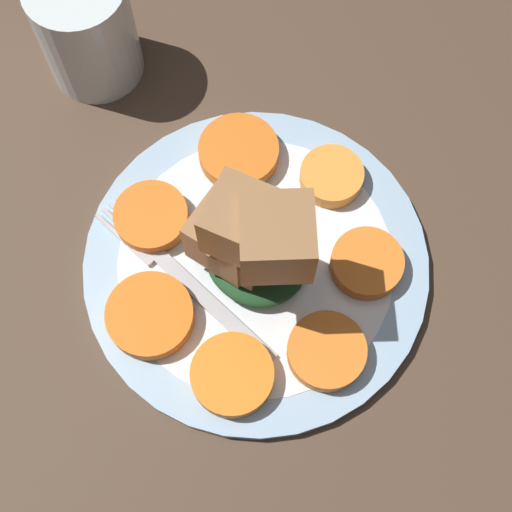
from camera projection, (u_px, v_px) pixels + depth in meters
The scene contains 12 objects.
table_slab at pixel (256, 270), 55.50cm from camera, with size 120.00×120.00×2.00cm, color #4C3828.
plate at pixel (256, 263), 54.08cm from camera, with size 26.10×26.10×1.05cm.
carrot_slice_0 at pixel (151, 217), 54.05cm from camera, with size 5.65×5.65×1.39cm, color orange.
carrot_slice_1 at pixel (150, 315), 51.30cm from camera, with size 6.35×6.35×1.39cm, color orange.
carrot_slice_2 at pixel (232, 375), 49.77cm from camera, with size 5.89×5.89×1.39cm, color orange.
carrot_slice_3 at pixel (329, 349), 50.41cm from camera, with size 5.63×5.63×1.39cm, color orange.
carrot_slice_4 at pixel (367, 263), 52.72cm from camera, with size 5.40×5.40×1.39cm, color orange.
carrot_slice_5 at pixel (332, 176), 55.28cm from camera, with size 4.94×4.94×1.39cm, color orange.
carrot_slice_6 at pixel (239, 152), 56.04cm from camera, with size 6.34×6.34×1.39cm, color orange.
center_pile at pixel (250, 242), 48.49cm from camera, with size 9.82×8.07×11.26cm.
fork at pixel (181, 277), 52.88cm from camera, with size 17.55×5.09×0.40cm.
water_glass at pixel (87, 30), 56.65cm from camera, with size 7.79×7.79×9.41cm.
Camera 1 is at (15.27, -10.75, 53.28)cm, focal length 50.00 mm.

